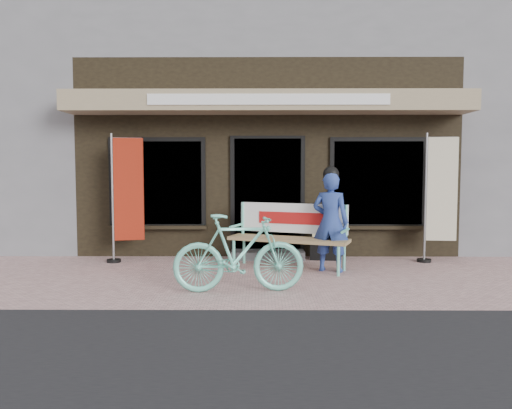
{
  "coord_description": "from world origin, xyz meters",
  "views": [
    {
      "loc": [
        -0.15,
        -7.06,
        1.61
      ],
      "look_at": [
        -0.2,
        0.7,
        1.05
      ],
      "focal_mm": 35.0,
      "sensor_mm": 36.0,
      "label": 1
    }
  ],
  "objects_px": {
    "nobori_red": "(126,196)",
    "bicycle": "(239,253)",
    "bench": "(290,231)",
    "nobori_cream": "(439,196)",
    "person": "(331,220)",
    "menu_stand": "(324,231)"
  },
  "relations": [
    {
      "from": "bench",
      "to": "nobori_red",
      "type": "relative_size",
      "value": 0.89
    },
    {
      "from": "nobori_red",
      "to": "menu_stand",
      "type": "height_order",
      "value": "nobori_red"
    },
    {
      "from": "bench",
      "to": "nobori_cream",
      "type": "height_order",
      "value": "nobori_cream"
    },
    {
      "from": "person",
      "to": "nobori_red",
      "type": "relative_size",
      "value": 0.75
    },
    {
      "from": "nobori_cream",
      "to": "person",
      "type": "bearing_deg",
      "value": -153.18
    },
    {
      "from": "nobori_red",
      "to": "menu_stand",
      "type": "xyz_separation_m",
      "value": [
        3.43,
        0.15,
        -0.62
      ]
    },
    {
      "from": "bench",
      "to": "nobori_cream",
      "type": "xyz_separation_m",
      "value": [
        2.57,
        0.53,
        0.53
      ]
    },
    {
      "from": "nobori_red",
      "to": "bicycle",
      "type": "bearing_deg",
      "value": -60.27
    },
    {
      "from": "nobori_cream",
      "to": "bicycle",
      "type": "bearing_deg",
      "value": -142.5
    },
    {
      "from": "nobori_cream",
      "to": "bench",
      "type": "bearing_deg",
      "value": -163.1
    },
    {
      "from": "person",
      "to": "nobori_cream",
      "type": "bearing_deg",
      "value": 43.49
    },
    {
      "from": "person",
      "to": "nobori_cream",
      "type": "distance_m",
      "value": 2.13
    },
    {
      "from": "menu_stand",
      "to": "bicycle",
      "type": "bearing_deg",
      "value": -115.11
    },
    {
      "from": "bicycle",
      "to": "bench",
      "type": "bearing_deg",
      "value": -30.64
    },
    {
      "from": "bench",
      "to": "person",
      "type": "xyz_separation_m",
      "value": [
        0.61,
        -0.24,
        0.2
      ]
    },
    {
      "from": "bench",
      "to": "person",
      "type": "height_order",
      "value": "person"
    },
    {
      "from": "bench",
      "to": "nobori_cream",
      "type": "bearing_deg",
      "value": 32.62
    },
    {
      "from": "bench",
      "to": "nobori_cream",
      "type": "relative_size",
      "value": 0.89
    },
    {
      "from": "person",
      "to": "nobori_red",
      "type": "height_order",
      "value": "nobori_red"
    },
    {
      "from": "person",
      "to": "nobori_cream",
      "type": "height_order",
      "value": "nobori_cream"
    },
    {
      "from": "bench",
      "to": "bicycle",
      "type": "xyz_separation_m",
      "value": [
        -0.77,
        -1.57,
        -0.1
      ]
    },
    {
      "from": "person",
      "to": "bicycle",
      "type": "relative_size",
      "value": 0.97
    }
  ]
}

